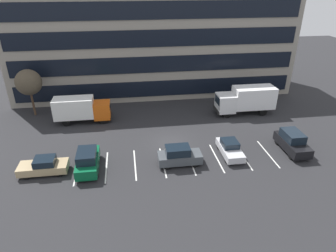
% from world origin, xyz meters
% --- Properties ---
extents(ground_plane, '(120.00, 120.00, 0.00)m').
position_xyz_m(ground_plane, '(0.00, 0.00, 0.00)').
color(ground_plane, '#262628').
extents(office_building, '(41.90, 10.61, 14.40)m').
position_xyz_m(office_building, '(0.00, 17.95, 7.20)').
color(office_building, gray).
rests_on(office_building, ground_plane).
extents(lot_markings, '(19.74, 5.40, 0.01)m').
position_xyz_m(lot_markings, '(0.00, -3.79, 0.00)').
color(lot_markings, silver).
rests_on(lot_markings, ground_plane).
extents(box_truck_orange, '(7.06, 2.34, 3.27)m').
position_xyz_m(box_truck_orange, '(-10.39, 6.95, 1.84)').
color(box_truck_orange, '#D85914').
rests_on(box_truck_orange, ground_plane).
extents(box_truck_white, '(7.90, 2.62, 3.66)m').
position_xyz_m(box_truck_white, '(11.25, 6.59, 2.06)').
color(box_truck_white, white).
rests_on(box_truck_white, ground_plane).
extents(sedan_tan, '(4.49, 1.88, 1.61)m').
position_xyz_m(sedan_tan, '(-12.75, -3.98, 0.76)').
color(sedan_tan, tan).
rests_on(sedan_tan, ground_plane).
extents(suv_charcoal, '(4.30, 1.82, 1.95)m').
position_xyz_m(suv_charcoal, '(0.16, -4.29, 0.94)').
color(suv_charcoal, '#474C51').
rests_on(suv_charcoal, ground_plane).
extents(suv_black, '(2.00, 4.72, 2.14)m').
position_xyz_m(suv_black, '(12.53, -3.48, 1.03)').
color(suv_black, black).
rests_on(suv_black, ground_plane).
extents(sedan_silver, '(1.82, 4.35, 1.56)m').
position_xyz_m(sedan_silver, '(5.70, -3.35, 0.74)').
color(sedan_silver, silver).
rests_on(sedan_silver, ground_plane).
extents(suv_forest, '(1.99, 4.68, 2.12)m').
position_xyz_m(suv_forest, '(-8.68, -3.99, 1.02)').
color(suv_forest, '#0C5933').
rests_on(suv_forest, ground_plane).
extents(bare_tree, '(3.33, 3.33, 6.24)m').
position_xyz_m(bare_tree, '(-17.00, 10.11, 4.56)').
color(bare_tree, '#473323').
rests_on(bare_tree, ground_plane).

